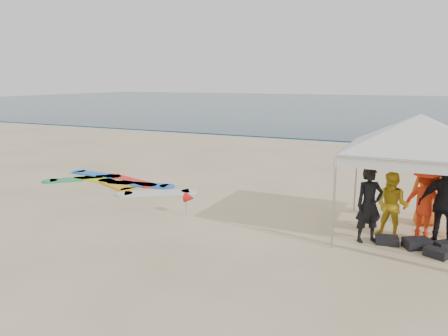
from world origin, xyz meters
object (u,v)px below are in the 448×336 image
person_orange_b (429,190)px  surfboard_spread (117,182)px  person_yellow (392,206)px  person_black_a (369,205)px  canopy_tent (421,114)px  person_black_b (446,204)px  person_orange_a (426,202)px  marker_pennant (190,198)px

person_orange_b → surfboard_spread: (-10.23, 0.30, -0.89)m
person_yellow → surfboard_spread: bearing=-177.1°
person_orange_b → person_black_a: bearing=39.6°
person_yellow → canopy_tent: bearing=53.6°
canopy_tent → person_orange_b: bearing=72.9°
person_yellow → person_black_b: size_ratio=0.82×
person_orange_a → canopy_tent: size_ratio=0.40×
canopy_tent → surfboard_spread: 10.40m
person_black_a → person_black_b: bearing=-20.1°
canopy_tent → marker_pennant: canopy_tent is taller
person_black_b → canopy_tent: (-0.67, 0.39, 1.95)m
person_black_a → person_yellow: (0.46, 0.45, -0.09)m
surfboard_spread → marker_pennant: bearing=-27.2°
person_yellow → person_orange_a: bearing=38.0°
canopy_tent → surfboard_spread: size_ratio=0.77×
surfboard_spread → person_orange_a: bearing=-7.8°
person_yellow → person_black_b: 1.13m
person_yellow → person_black_b: bearing=12.5°
person_black_a → person_orange_b: bearing=21.3°
person_black_a → surfboard_spread: person_black_a is taller
person_orange_b → marker_pennant: 6.26m
person_yellow → marker_pennant: person_yellow is taller
person_orange_a → person_yellow: bearing=53.0°
person_black_a → person_orange_a: bearing=-2.0°
person_black_b → person_orange_b: bearing=-79.0°
person_black_b → canopy_tent: size_ratio=0.44×
person_orange_a → canopy_tent: (-0.27, 0.05, 2.03)m
canopy_tent → marker_pennant: bearing=-171.5°
person_black_b → marker_pennant: person_black_b is taller
person_orange_a → marker_pennant: bearing=35.9°
person_black_a → marker_pennant: 4.73m
person_black_a → person_orange_b: size_ratio=0.96×
person_black_b → marker_pennant: size_ratio=3.04×
person_orange_a → person_orange_b: bearing=-64.3°
canopy_tent → person_yellow: bearing=-139.6°
canopy_tent → surfboard_spread: bearing=172.2°
person_black_b → canopy_tent: 2.10m
person_black_b → surfboard_spread: person_black_b is taller
person_black_a → person_orange_b: 2.25m
person_black_a → person_yellow: person_black_a is taller
person_black_b → marker_pennant: (-6.30, -0.45, -0.48)m
person_black_a → marker_pennant: (-4.72, -0.01, -0.39)m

